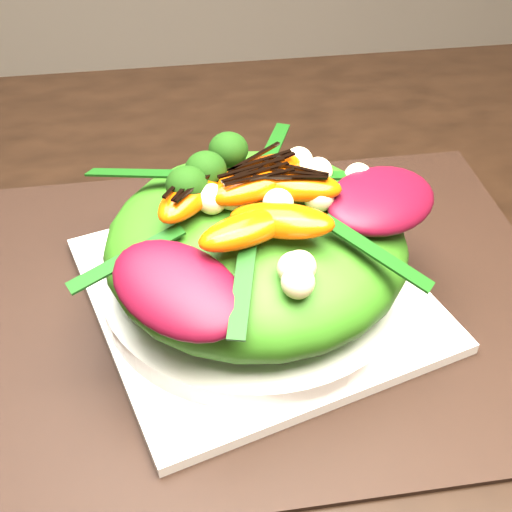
{
  "coord_description": "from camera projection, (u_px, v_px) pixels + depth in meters",
  "views": [
    {
      "loc": [
        -0.31,
        -0.34,
        1.12
      ],
      "look_at": [
        -0.25,
        0.03,
        0.79
      ],
      "focal_mm": 48.0,
      "sensor_mm": 36.0,
      "label": 1
    }
  ],
  "objects": [
    {
      "name": "placemat",
      "position": [
        256.0,
        298.0,
        0.52
      ],
      "size": [
        0.46,
        0.35,
        0.0
      ],
      "primitive_type": "cube",
      "rotation": [
        0.0,
        0.0,
        0.0
      ],
      "color": "black",
      "rests_on": "dining_table"
    },
    {
      "name": "plate_base",
      "position": [
        256.0,
        292.0,
        0.52
      ],
      "size": [
        0.29,
        0.29,
        0.01
      ],
      "primitive_type": "cube",
      "rotation": [
        0.0,
        0.0,
        0.28
      ],
      "color": "white",
      "rests_on": "placemat"
    },
    {
      "name": "salad_bowl",
      "position": [
        256.0,
        280.0,
        0.51
      ],
      "size": [
        0.25,
        0.25,
        0.02
      ],
      "primitive_type": "cylinder",
      "rotation": [
        0.0,
        0.0,
        0.13
      ],
      "color": "silver",
      "rests_on": "plate_base"
    },
    {
      "name": "lettuce_mound",
      "position": [
        256.0,
        244.0,
        0.49
      ],
      "size": [
        0.29,
        0.29,
        0.08
      ],
      "primitive_type": "ellipsoid",
      "rotation": [
        0.0,
        0.0,
        -0.43
      ],
      "color": "#337014",
      "rests_on": "salad_bowl"
    },
    {
      "name": "radicchio_leaf",
      "position": [
        382.0,
        200.0,
        0.47
      ],
      "size": [
        0.11,
        0.1,
        0.02
      ],
      "primitive_type": "ellipsoid",
      "rotation": [
        0.0,
        0.0,
        0.58
      ],
      "color": "#4A0716",
      "rests_on": "lettuce_mound"
    },
    {
      "name": "orange_segment",
      "position": [
        236.0,
        171.0,
        0.47
      ],
      "size": [
        0.07,
        0.04,
        0.02
      ],
      "primitive_type": "ellipsoid",
      "rotation": [
        0.0,
        0.0,
        0.26
      ],
      "color": "#D04003",
      "rests_on": "lettuce_mound"
    },
    {
      "name": "broccoli_floret",
      "position": [
        183.0,
        160.0,
        0.47
      ],
      "size": [
        0.04,
        0.04,
        0.04
      ],
      "primitive_type": "sphere",
      "rotation": [
        0.0,
        0.0,
        -0.11
      ],
      "color": "black",
      "rests_on": "lettuce_mound"
    },
    {
      "name": "macadamia_nut",
      "position": [
        301.0,
        230.0,
        0.43
      ],
      "size": [
        0.02,
        0.02,
        0.02
      ],
      "primitive_type": "sphere",
      "rotation": [
        0.0,
        0.0,
        -0.02
      ],
      "color": "beige",
      "rests_on": "lettuce_mound"
    },
    {
      "name": "balsamic_drizzle",
      "position": [
        236.0,
        159.0,
        0.47
      ],
      "size": [
        0.05,
        0.01,
        0.0
      ],
      "primitive_type": "cube",
      "rotation": [
        0.0,
        0.0,
        0.26
      ],
      "color": "black",
      "rests_on": "orange_segment"
    }
  ]
}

